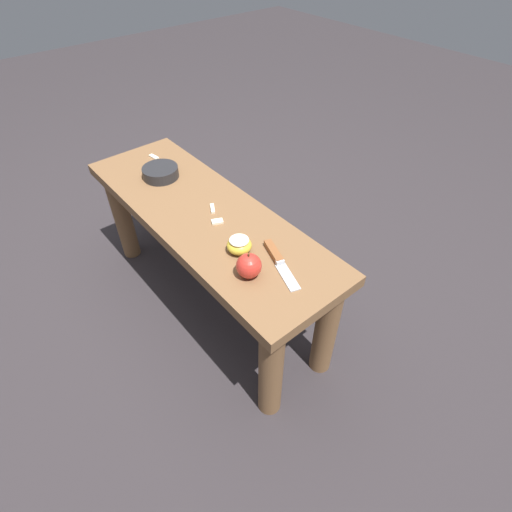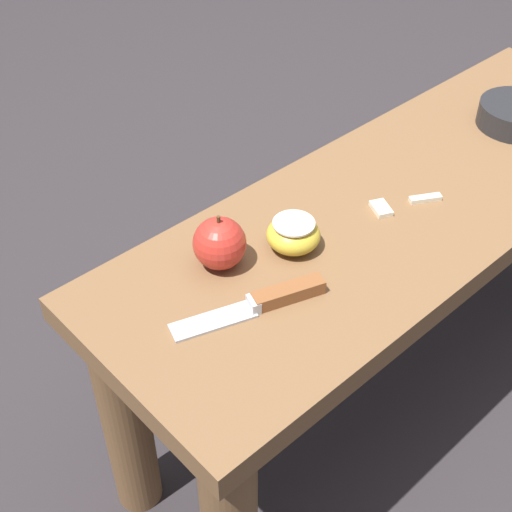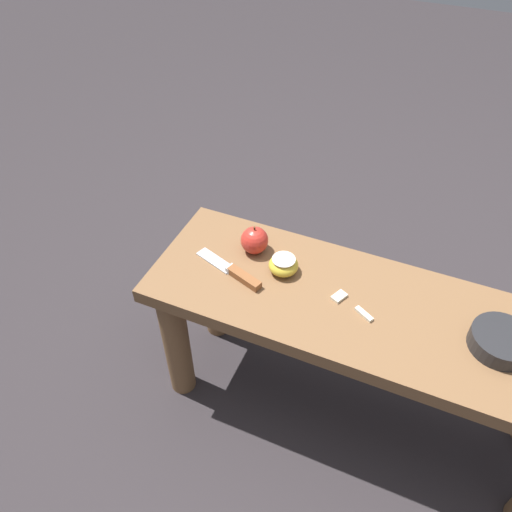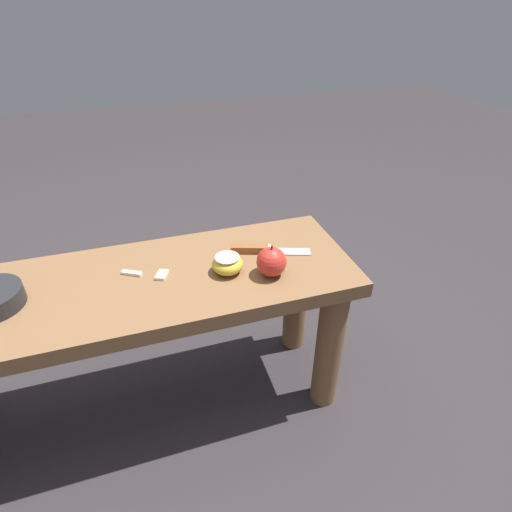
{
  "view_description": "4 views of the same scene",
  "coord_description": "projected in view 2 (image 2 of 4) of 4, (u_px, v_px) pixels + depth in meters",
  "views": [
    {
      "loc": [
        -0.97,
        0.57,
        1.3
      ],
      "look_at": [
        -0.31,
        0.03,
        0.5
      ],
      "focal_mm": 28.0,
      "sensor_mm": 36.0,
      "label": 1
    },
    {
      "loc": [
        -0.8,
        -0.5,
        1.13
      ],
      "look_at": [
        -0.31,
        0.03,
        0.5
      ],
      "focal_mm": 50.0,
      "sensor_mm": 36.0,
      "label": 2
    },
    {
      "loc": [
        0.05,
        -0.83,
        1.39
      ],
      "look_at": [
        -0.31,
        0.03,
        0.5
      ],
      "focal_mm": 35.0,
      "sensor_mm": 36.0,
      "label": 3
    },
    {
      "loc": [
        -0.06,
        0.82,
        1.05
      ],
      "look_at": [
        -0.31,
        0.03,
        0.5
      ],
      "focal_mm": 28.0,
      "sensor_mm": 36.0,
      "label": 4
    }
  ],
  "objects": [
    {
      "name": "ground_plane",
      "position": [
        379.0,
        381.0,
        1.43
      ],
      "size": [
        8.0,
        8.0,
        0.0
      ],
      "primitive_type": "plane",
      "color": "#2D282B"
    },
    {
      "name": "apple_cut",
      "position": [
        293.0,
        234.0,
        1.0
      ],
      "size": [
        0.08,
        0.08,
        0.04
      ],
      "color": "gold",
      "rests_on": "wooden_bench"
    },
    {
      "name": "wooden_bench",
      "position": [
        404.0,
        243.0,
        1.19
      ],
      "size": [
        1.12,
        0.37,
        0.47
      ],
      "color": "brown",
      "rests_on": "ground_plane"
    },
    {
      "name": "apple_slice_center",
      "position": [
        382.0,
        209.0,
        1.08
      ],
      "size": [
        0.04,
        0.04,
        0.01
      ],
      "color": "silver",
      "rests_on": "wooden_bench"
    },
    {
      "name": "apple_whole",
      "position": [
        220.0,
        243.0,
        0.97
      ],
      "size": [
        0.07,
        0.07,
        0.08
      ],
      "color": "red",
      "rests_on": "wooden_bench"
    },
    {
      "name": "apple_slice_near_bowl",
      "position": [
        425.0,
        199.0,
        1.1
      ],
      "size": [
        0.05,
        0.04,
        0.01
      ],
      "color": "silver",
      "rests_on": "wooden_bench"
    },
    {
      "name": "knife",
      "position": [
        270.0,
        300.0,
        0.92
      ],
      "size": [
        0.21,
        0.09,
        0.02
      ],
      "rotation": [
        0.0,
        0.0,
        2.81
      ],
      "color": "#B7BABF",
      "rests_on": "wooden_bench"
    }
  ]
}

